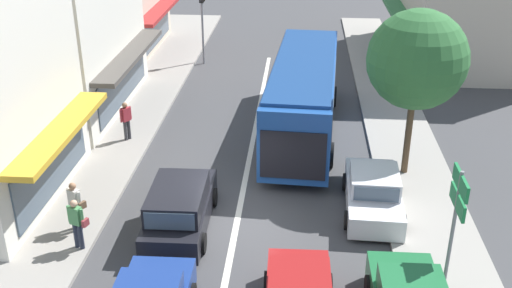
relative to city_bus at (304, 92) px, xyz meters
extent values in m
plane|color=#3F3F42|center=(-2.06, -7.18, -1.88)|extent=(140.00, 140.00, 0.00)
cube|color=silver|center=(-2.06, -3.18, -1.88)|extent=(0.20, 28.00, 0.01)
cube|color=gray|center=(-8.86, -1.18, -1.81)|extent=(5.20, 44.00, 0.14)
cube|color=gray|center=(4.14, -1.18, -1.82)|extent=(2.80, 44.00, 0.12)
cube|color=gold|center=(-7.88, -6.47, 0.82)|extent=(1.10, 6.64, 0.20)
cube|color=#425160|center=(-8.30, -6.47, -0.48)|extent=(0.06, 5.78, 1.80)
cube|color=silver|center=(-12.26, 1.97, 1.38)|extent=(7.86, 9.06, 6.52)
cube|color=#4C4742|center=(-7.88, 1.97, 0.82)|extent=(1.10, 8.34, 0.20)
cube|color=#425160|center=(-8.30, 1.97, -0.48)|extent=(0.06, 7.25, 1.80)
cube|color=maroon|center=(-8.58, 11.32, 0.82)|extent=(1.10, 8.36, 0.20)
cube|color=#425160|center=(-9.00, 11.32, -0.48)|extent=(0.06, 7.27, 1.80)
cube|color=#2D703D|center=(5.43, 12.03, 0.82)|extent=(1.10, 10.47, 0.20)
cube|color=#425160|center=(5.85, 12.03, -0.48)|extent=(0.06, 9.10, 1.80)
cube|color=#1E4C99|center=(0.00, 0.01, -0.12)|extent=(3.14, 10.93, 2.70)
cube|color=#425160|center=(0.00, 0.01, 0.28)|extent=(3.15, 10.50, 0.90)
cube|color=black|center=(-0.32, -5.41, -0.32)|extent=(2.25, 0.19, 1.76)
cube|color=navy|center=(0.00, 0.01, 1.29)|extent=(2.96, 10.06, 0.12)
cylinder|color=black|center=(-1.05, 3.43, -1.40)|extent=(0.32, 0.97, 0.96)
cylinder|color=black|center=(1.45, 3.28, -1.40)|extent=(0.32, 0.97, 0.96)
cylinder|color=black|center=(-1.42, -2.88, -1.40)|extent=(0.32, 0.97, 0.96)
cylinder|color=black|center=(1.07, -3.03, -1.40)|extent=(0.32, 0.97, 0.96)
cube|color=black|center=(-3.80, -7.61, -1.36)|extent=(1.84, 4.53, 0.76)
cube|color=black|center=(-3.79, -7.96, -0.64)|extent=(1.68, 2.63, 0.68)
cube|color=#425160|center=(-3.82, -6.64, -0.64)|extent=(1.51, 0.09, 0.58)
cube|color=#425160|center=(-3.77, -9.28, -0.64)|extent=(1.48, 0.09, 0.54)
cylinder|color=black|center=(-4.70, -6.28, -1.57)|extent=(0.19, 0.62, 0.62)
cylinder|color=black|center=(-2.94, -6.25, -1.57)|extent=(0.19, 0.62, 0.62)
cylinder|color=black|center=(-4.66, -8.98, -1.57)|extent=(0.19, 0.62, 0.62)
cylinder|color=black|center=(-2.90, -8.95, -1.57)|extent=(0.19, 0.62, 0.62)
cube|color=#425160|center=(-0.04, -11.06, -0.66)|extent=(1.40, 0.09, 0.54)
cylinder|color=black|center=(-0.86, -10.64, -1.57)|extent=(0.19, 0.62, 0.62)
cylinder|color=black|center=(0.78, -10.60, -1.57)|extent=(0.19, 0.62, 0.62)
cube|color=#425160|center=(-3.66, -11.75, -0.71)|extent=(1.44, 0.08, 0.51)
cube|color=#425160|center=(2.71, -11.03, -0.71)|extent=(1.44, 0.08, 0.51)
cylinder|color=black|center=(1.84, -10.60, -1.57)|extent=(0.19, 0.62, 0.62)
cube|color=silver|center=(2.37, -6.12, -1.37)|extent=(1.87, 4.26, 0.72)
cube|color=silver|center=(2.37, -6.22, -0.71)|extent=(1.62, 1.86, 0.60)
cube|color=#425160|center=(2.40, -5.30, -0.71)|extent=(1.44, 0.11, 0.51)
cube|color=#425160|center=(2.33, -7.14, -0.71)|extent=(1.41, 0.11, 0.48)
cylinder|color=black|center=(1.56, -4.83, -1.57)|extent=(0.20, 0.63, 0.62)
cylinder|color=black|center=(3.28, -4.90, -1.57)|extent=(0.20, 0.63, 0.62)
cylinder|color=black|center=(1.47, -7.35, -1.57)|extent=(0.20, 0.63, 0.62)
cylinder|color=black|center=(3.18, -7.41, -1.57)|extent=(0.20, 0.63, 0.62)
cylinder|color=gray|center=(-5.76, 9.39, 0.22)|extent=(0.12, 0.12, 4.20)
sphere|color=black|center=(-5.62, 9.39, 1.76)|extent=(0.13, 0.13, 0.13)
cylinder|color=gray|center=(3.94, -10.10, -0.08)|extent=(0.10, 0.10, 3.60)
cube|color=#19753D|center=(3.94, -10.12, 1.42)|extent=(0.08, 1.40, 0.44)
cube|color=white|center=(3.98, -10.12, 1.42)|extent=(0.01, 1.10, 0.10)
cube|color=#19753D|center=(3.94, -10.12, 0.87)|extent=(0.08, 1.40, 0.44)
cube|color=white|center=(3.98, -10.12, 0.87)|extent=(0.01, 1.10, 0.10)
cylinder|color=brown|center=(3.81, -3.51, -0.26)|extent=(0.24, 0.24, 3.23)
cylinder|color=brown|center=(3.81, -3.15, 1.92)|extent=(0.10, 0.79, 1.19)
cylinder|color=brown|center=(4.28, -3.51, 1.83)|extent=(1.03, 0.10, 1.03)
cylinder|color=brown|center=(3.81, -4.00, 1.86)|extent=(0.10, 1.05, 1.08)
cylinder|color=brown|center=(3.33, -3.51, 1.91)|extent=(1.02, 0.10, 1.18)
sphere|color=#2D6633|center=(3.81, -3.51, 2.57)|extent=(3.48, 3.48, 3.48)
cylinder|color=#232838|center=(-6.64, -9.18, -1.32)|extent=(0.14, 0.14, 0.84)
cylinder|color=#232838|center=(-6.47, -9.24, -1.32)|extent=(0.14, 0.14, 0.84)
cube|color=#478951|center=(-6.56, -9.21, -0.62)|extent=(0.41, 0.33, 0.56)
sphere|color=tan|center=(-6.56, -9.21, -0.22)|extent=(0.22, 0.22, 0.22)
cylinder|color=#478951|center=(-6.78, -9.14, -0.62)|extent=(0.09, 0.09, 0.54)
cylinder|color=#478951|center=(-6.33, -9.29, -0.62)|extent=(0.09, 0.09, 0.54)
cube|color=maroon|center=(-6.26, -9.30, -0.80)|extent=(0.17, 0.26, 0.22)
cylinder|color=#333338|center=(-7.27, -1.59, -1.32)|extent=(0.14, 0.14, 0.84)
cylinder|color=#333338|center=(-7.17, -1.45, -1.32)|extent=(0.14, 0.14, 0.84)
cube|color=#A82D38|center=(-7.22, -1.52, -0.62)|extent=(0.39, 0.42, 0.56)
sphere|color=#9E7051|center=(-7.22, -1.52, -0.22)|extent=(0.22, 0.22, 0.22)
cylinder|color=#A82D38|center=(-7.36, -1.72, -0.62)|extent=(0.09, 0.09, 0.54)
cylinder|color=#A82D38|center=(-7.08, -1.32, -0.62)|extent=(0.09, 0.09, 0.54)
cylinder|color=#232838|center=(-7.04, -8.18, -1.32)|extent=(0.14, 0.14, 0.84)
cylinder|color=#232838|center=(-6.88, -8.26, -1.32)|extent=(0.14, 0.14, 0.84)
cube|color=beige|center=(-6.96, -8.22, -0.62)|extent=(0.42, 0.36, 0.56)
sphere|color=#9E7051|center=(-6.96, -8.22, -0.22)|extent=(0.22, 0.22, 0.22)
cylinder|color=beige|center=(-7.17, -8.11, -0.62)|extent=(0.09, 0.09, 0.54)
cylinder|color=beige|center=(-6.74, -8.33, -0.62)|extent=(0.09, 0.09, 0.54)
cube|color=brown|center=(-6.67, -8.34, -0.80)|extent=(0.20, 0.26, 0.22)
camera|label=1|loc=(-0.17, -23.60, 8.68)|focal=42.00mm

